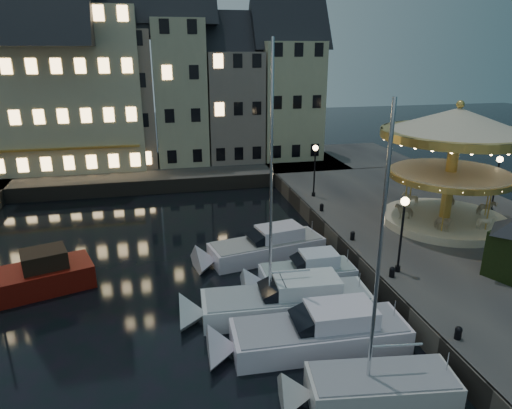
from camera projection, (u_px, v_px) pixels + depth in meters
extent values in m
plane|color=black|center=(271.00, 319.00, 22.40)|extent=(160.00, 160.00, 0.00)
cube|color=#474442|center=(451.00, 236.00, 30.60)|extent=(16.00, 56.00, 1.30)
cube|color=#474442|center=(128.00, 172.00, 46.43)|extent=(44.00, 12.00, 1.30)
cube|color=#47423A|center=(340.00, 247.00, 28.96)|extent=(0.15, 44.00, 1.30)
cube|color=#47423A|center=(147.00, 188.00, 41.29)|extent=(48.00, 0.15, 1.30)
cylinder|color=black|center=(398.00, 269.00, 24.33)|extent=(0.28, 0.28, 0.30)
cylinder|color=black|center=(401.00, 239.00, 23.76)|extent=(0.12, 0.12, 3.80)
sphere|color=#FFD18C|center=(405.00, 201.00, 23.10)|extent=(0.44, 0.44, 0.44)
cylinder|color=black|center=(313.00, 194.00, 36.80)|extent=(0.28, 0.28, 0.30)
cylinder|color=black|center=(314.00, 173.00, 36.24)|extent=(0.12, 0.12, 3.80)
sphere|color=#FFD18C|center=(315.00, 148.00, 35.57)|extent=(0.44, 0.44, 0.44)
cylinder|color=black|center=(491.00, 210.00, 33.11)|extent=(0.28, 0.28, 0.30)
cylinder|color=black|center=(495.00, 187.00, 32.54)|extent=(0.12, 0.12, 3.80)
sphere|color=#FFD18C|center=(500.00, 159.00, 31.88)|extent=(0.44, 0.44, 0.44)
cylinder|color=black|center=(458.00, 334.00, 18.65)|extent=(0.28, 0.28, 0.40)
sphere|color=black|center=(459.00, 330.00, 18.58)|extent=(0.30, 0.30, 0.30)
cylinder|color=black|center=(392.00, 273.00, 23.73)|extent=(0.28, 0.28, 0.40)
sphere|color=black|center=(392.00, 269.00, 23.66)|extent=(0.30, 0.30, 0.30)
cylinder|color=black|center=(352.00, 237.00, 28.35)|extent=(0.28, 0.28, 0.40)
sphere|color=black|center=(353.00, 233.00, 28.28)|extent=(0.30, 0.30, 0.30)
cylinder|color=black|center=(322.00, 208.00, 33.43)|extent=(0.28, 0.28, 0.40)
sphere|color=black|center=(322.00, 205.00, 33.36)|extent=(0.30, 0.30, 0.30)
cube|color=gray|center=(59.00, 105.00, 44.89)|extent=(5.60, 8.00, 12.00)
cube|color=gray|center=(122.00, 99.00, 45.96)|extent=(6.20, 8.00, 13.00)
cube|color=#A8A787|center=(179.00, 93.00, 46.98)|extent=(5.00, 8.00, 14.00)
cube|color=slate|center=(232.00, 106.00, 48.58)|extent=(5.60, 8.00, 11.00)
cube|color=#A9AA85|center=(286.00, 100.00, 49.65)|extent=(6.20, 8.00, 12.00)
cube|color=#BFBB98|center=(57.00, 90.00, 44.41)|extent=(16.00, 9.00, 15.00)
cube|color=silver|center=(381.00, 390.00, 17.10)|extent=(5.70, 2.79, 1.30)
cube|color=gray|center=(382.00, 375.00, 16.88)|extent=(5.41, 2.59, 0.10)
cylinder|color=silver|center=(379.00, 259.00, 15.30)|extent=(0.14, 0.14, 9.58)
cube|color=silver|center=(319.00, 338.00, 20.18)|extent=(7.82, 2.85, 1.30)
cube|color=gray|center=(320.00, 325.00, 19.96)|extent=(7.43, 2.63, 0.10)
cube|color=silver|center=(341.00, 314.00, 19.98)|extent=(3.01, 2.04, 0.80)
cube|color=black|center=(307.00, 320.00, 19.75)|extent=(1.35, 1.85, 0.99)
cube|color=silver|center=(286.00, 306.00, 22.69)|extent=(8.47, 2.92, 1.30)
cube|color=#8F959C|center=(287.00, 294.00, 22.47)|extent=(8.04, 2.70, 0.10)
cube|color=silver|center=(307.00, 285.00, 22.49)|extent=(3.27, 2.02, 0.80)
cube|color=black|center=(273.00, 289.00, 22.26)|extent=(1.46, 1.80, 1.03)
cylinder|color=silver|center=(271.00, 186.00, 20.54)|extent=(0.14, 0.14, 11.23)
cube|color=silver|center=(307.00, 278.00, 25.47)|extent=(5.20, 2.00, 1.30)
cube|color=gray|center=(308.00, 267.00, 25.26)|extent=(4.94, 1.84, 0.10)
cube|color=silver|center=(319.00, 259.00, 25.24)|extent=(1.98, 1.50, 0.80)
cube|color=black|center=(301.00, 262.00, 25.06)|extent=(0.94, 1.40, 0.83)
cube|color=silver|center=(267.00, 250.00, 28.94)|extent=(7.56, 3.76, 1.30)
cube|color=gray|center=(267.00, 241.00, 28.72)|extent=(7.17, 3.50, 0.10)
cube|color=silver|center=(279.00, 232.00, 28.91)|extent=(3.05, 2.30, 0.80)
cube|color=black|center=(259.00, 237.00, 28.40)|extent=(1.52, 1.89, 0.96)
cube|color=#6A1009|center=(17.00, 286.00, 24.42)|extent=(8.14, 4.90, 1.50)
cube|color=black|center=(44.00, 259.00, 24.75)|extent=(2.71, 2.45, 1.03)
cylinder|color=beige|center=(444.00, 220.00, 30.96)|extent=(8.20, 8.20, 0.51)
cylinder|color=gold|center=(451.00, 171.00, 29.85)|extent=(0.72, 0.72, 6.35)
cylinder|color=beige|center=(451.00, 173.00, 29.89)|extent=(7.58, 7.58, 0.18)
cylinder|color=gold|center=(450.00, 175.00, 29.95)|extent=(7.87, 7.87, 0.36)
cone|color=beige|center=(458.00, 121.00, 28.79)|extent=(9.43, 9.43, 1.64)
cylinder|color=gold|center=(456.00, 134.00, 29.07)|extent=(9.43, 9.43, 0.51)
sphere|color=gold|center=(460.00, 104.00, 28.46)|extent=(0.51, 0.51, 0.51)
imported|color=beige|center=(473.00, 203.00, 32.06)|extent=(1.71, 1.24, 1.02)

